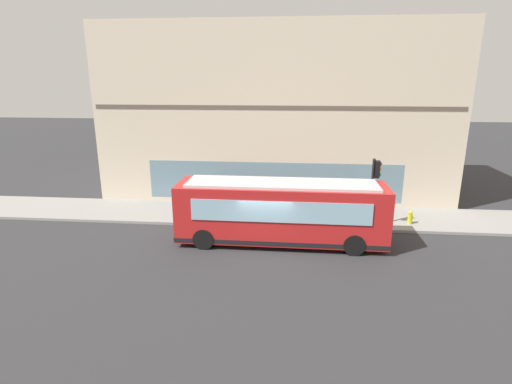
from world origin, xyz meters
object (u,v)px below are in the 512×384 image
at_px(fire_hydrant, 410,217).
at_px(pedestrian_walking_along_curb, 190,196).
at_px(pedestrian_near_building_entrance, 273,200).
at_px(city_bus_nearside, 281,212).
at_px(traffic_light_near_corner, 375,180).
at_px(newspaper_vending_box, 228,205).
at_px(pedestrian_near_hydrant, 218,202).

height_order(fire_hydrant, pedestrian_walking_along_curb, pedestrian_walking_along_curb).
bearing_deg(pedestrian_near_building_entrance, city_bus_nearside, -170.74).
bearing_deg(traffic_light_near_corner, fire_hydrant, -73.84).
height_order(fire_hydrant, pedestrian_near_building_entrance, pedestrian_near_building_entrance).
xyz_separation_m(pedestrian_walking_along_curb, newspaper_vending_box, (-0.14, -2.31, -0.43)).
height_order(city_bus_nearside, traffic_light_near_corner, traffic_light_near_corner).
distance_m(traffic_light_near_corner, pedestrian_near_building_entrance, 5.72).
height_order(fire_hydrant, newspaper_vending_box, newspaper_vending_box).
relative_size(fire_hydrant, newspaper_vending_box, 0.82).
xyz_separation_m(city_bus_nearside, pedestrian_near_building_entrance, (3.46, 0.56, -0.45)).
bearing_deg(traffic_light_near_corner, pedestrian_near_hydrant, 85.99).
xyz_separation_m(city_bus_nearside, traffic_light_near_corner, (2.26, -4.79, 1.17)).
xyz_separation_m(pedestrian_near_hydrant, newspaper_vending_box, (1.09, -0.38, -0.48)).
height_order(pedestrian_near_building_entrance, newspaper_vending_box, pedestrian_near_building_entrance).
height_order(pedestrian_near_hydrant, newspaper_vending_box, pedestrian_near_hydrant).
bearing_deg(fire_hydrant, pedestrian_near_building_entrance, 85.60).
distance_m(fire_hydrant, pedestrian_near_hydrant, 10.62).
relative_size(pedestrian_near_building_entrance, pedestrian_walking_along_curb, 1.07).
xyz_separation_m(pedestrian_near_building_entrance, newspaper_vending_box, (0.48, 2.70, -0.50)).
bearing_deg(pedestrian_walking_along_curb, pedestrian_near_hydrant, -122.63).
distance_m(city_bus_nearside, fire_hydrant, 7.60).
xyz_separation_m(fire_hydrant, pedestrian_walking_along_curb, (1.20, 12.52, 0.52)).
distance_m(city_bus_nearside, traffic_light_near_corner, 5.43).
bearing_deg(pedestrian_near_hydrant, city_bus_nearside, -128.02).
distance_m(pedestrian_near_hydrant, newspaper_vending_box, 1.25).
height_order(city_bus_nearside, fire_hydrant, city_bus_nearside).
relative_size(fire_hydrant, pedestrian_near_hydrant, 0.45).
relative_size(pedestrian_near_hydrant, pedestrian_walking_along_curb, 1.05).
bearing_deg(traffic_light_near_corner, city_bus_nearside, 115.25).
relative_size(city_bus_nearside, pedestrian_walking_along_curb, 6.47).
height_order(pedestrian_walking_along_curb, newspaper_vending_box, pedestrian_walking_along_curb).
xyz_separation_m(city_bus_nearside, pedestrian_walking_along_curb, (4.08, 5.57, -0.52)).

